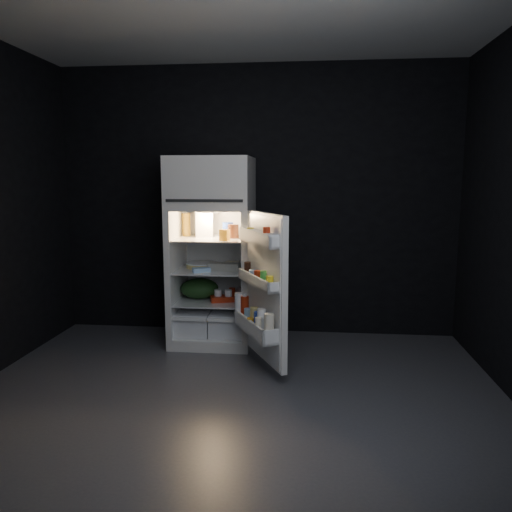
# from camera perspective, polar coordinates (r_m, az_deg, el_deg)

# --- Properties ---
(floor) EXTENTS (4.00, 3.40, 0.00)m
(floor) POSITION_cam_1_polar(r_m,az_deg,el_deg) (3.74, -2.70, -16.16)
(floor) COLOR #46464A
(floor) RESTS_ON ground
(ceiling) EXTENTS (4.00, 3.40, 0.00)m
(ceiling) POSITION_cam_1_polar(r_m,az_deg,el_deg) (3.57, -3.05, 27.10)
(ceiling) COLOR silver
(ceiling) RESTS_ON ground
(wall_back) EXTENTS (4.00, 0.00, 2.70)m
(wall_back) POSITION_cam_1_polar(r_m,az_deg,el_deg) (5.08, 0.07, 6.24)
(wall_back) COLOR black
(wall_back) RESTS_ON ground
(wall_front) EXTENTS (4.00, 0.00, 2.70)m
(wall_front) POSITION_cam_1_polar(r_m,az_deg,el_deg) (1.75, -11.38, 1.06)
(wall_front) COLOR black
(wall_front) RESTS_ON ground
(refrigerator) EXTENTS (0.76, 0.71, 1.78)m
(refrigerator) POSITION_cam_1_polar(r_m,az_deg,el_deg) (4.80, -4.96, 1.33)
(refrigerator) COLOR white
(refrigerator) RESTS_ON ground
(fridge_door) EXTENTS (0.50, 0.73, 1.22)m
(fridge_door) POSITION_cam_1_polar(r_m,az_deg,el_deg) (4.08, 0.74, -3.91)
(fridge_door) COLOR white
(fridge_door) RESTS_ON ground
(milk_jug) EXTENTS (0.20, 0.20, 0.24)m
(milk_jug) POSITION_cam_1_polar(r_m,az_deg,el_deg) (4.83, -5.99, 3.63)
(milk_jug) COLOR white
(milk_jug) RESTS_ON refrigerator
(mayo_jar) EXTENTS (0.12, 0.12, 0.14)m
(mayo_jar) POSITION_cam_1_polar(r_m,az_deg,el_deg) (4.80, -3.23, 3.03)
(mayo_jar) COLOR #2140B2
(mayo_jar) RESTS_ON refrigerator
(jam_jar) EXTENTS (0.14, 0.14, 0.13)m
(jam_jar) POSITION_cam_1_polar(r_m,az_deg,el_deg) (4.69, -2.62, 2.85)
(jam_jar) COLOR #32180D
(jam_jar) RESTS_ON refrigerator
(amber_bottle) EXTENTS (0.09, 0.09, 0.22)m
(amber_bottle) POSITION_cam_1_polar(r_m,az_deg,el_deg) (4.91, -7.97, 3.57)
(amber_bottle) COLOR gold
(amber_bottle) RESTS_ON refrigerator
(small_carton) EXTENTS (0.10, 0.09, 0.10)m
(small_carton) POSITION_cam_1_polar(r_m,az_deg,el_deg) (4.51, -3.62, 2.41)
(small_carton) COLOR orange
(small_carton) RESTS_ON refrigerator
(egg_carton) EXTENTS (0.32, 0.16, 0.07)m
(egg_carton) POSITION_cam_1_polar(r_m,az_deg,el_deg) (4.69, -3.63, -1.24)
(egg_carton) COLOR gray
(egg_carton) RESTS_ON refrigerator
(pie) EXTENTS (0.32, 0.32, 0.04)m
(pie) POSITION_cam_1_polar(r_m,az_deg,el_deg) (4.87, -6.20, -1.08)
(pie) COLOR tan
(pie) RESTS_ON refrigerator
(flat_package) EXTENTS (0.18, 0.14, 0.04)m
(flat_package) POSITION_cam_1_polar(r_m,az_deg,el_deg) (4.63, -6.26, -1.59)
(flat_package) COLOR #8EB7DC
(flat_package) RESTS_ON refrigerator
(wrapped_pkg) EXTENTS (0.13, 0.12, 0.05)m
(wrapped_pkg) POSITION_cam_1_polar(r_m,az_deg,el_deg) (4.89, -2.74, -0.93)
(wrapped_pkg) COLOR beige
(wrapped_pkg) RESTS_ON refrigerator
(produce_bag) EXTENTS (0.46, 0.42, 0.20)m
(produce_bag) POSITION_cam_1_polar(r_m,az_deg,el_deg) (4.89, -6.47, -3.70)
(produce_bag) COLOR #193815
(produce_bag) RESTS_ON refrigerator
(yogurt_tray) EXTENTS (0.29, 0.21, 0.05)m
(yogurt_tray) POSITION_cam_1_polar(r_m,az_deg,el_deg) (4.77, -3.65, -4.87)
(yogurt_tray) COLOR #A1250D
(yogurt_tray) RESTS_ON refrigerator
(small_can_red) EXTENTS (0.08, 0.08, 0.09)m
(small_can_red) POSITION_cam_1_polar(r_m,az_deg,el_deg) (4.93, -2.75, -4.18)
(small_can_red) COLOR #A1250D
(small_can_red) RESTS_ON refrigerator
(small_can_silver) EXTENTS (0.09, 0.09, 0.09)m
(small_can_silver) POSITION_cam_1_polar(r_m,az_deg,el_deg) (4.96, -1.89, -4.10)
(small_can_silver) COLOR white
(small_can_silver) RESTS_ON refrigerator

